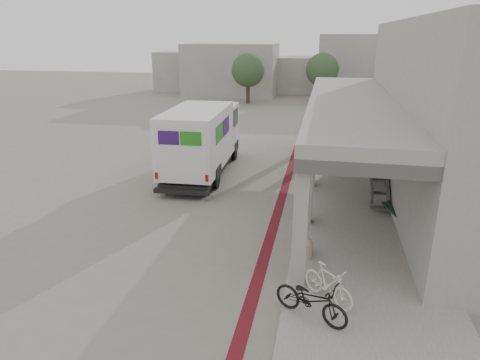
% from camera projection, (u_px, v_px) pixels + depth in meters
% --- Properties ---
extents(ground, '(120.00, 120.00, 0.00)m').
position_uv_depth(ground, '(245.00, 225.00, 15.23)').
color(ground, slate).
rests_on(ground, ground).
extents(bike_lane_stripe, '(0.35, 40.00, 0.01)m').
position_uv_depth(bike_lane_stripe, '(279.00, 206.00, 16.90)').
color(bike_lane_stripe, maroon).
rests_on(bike_lane_stripe, ground).
extents(sidewalk, '(4.40, 28.00, 0.12)m').
position_uv_depth(sidewalk, '(361.00, 233.00, 14.47)').
color(sidewalk, gray).
rests_on(sidewalk, ground).
extents(transit_building, '(7.60, 17.00, 7.00)m').
position_uv_depth(transit_building, '(434.00, 115.00, 17.04)').
color(transit_building, gray).
rests_on(transit_building, ground).
extents(distant_backdrop, '(28.00, 10.00, 6.50)m').
position_uv_depth(distant_backdrop, '(279.00, 70.00, 48.19)').
color(distant_backdrop, gray).
rests_on(distant_backdrop, ground).
extents(tree_left, '(3.20, 3.20, 4.80)m').
position_uv_depth(tree_left, '(248.00, 70.00, 41.12)').
color(tree_left, '#38281C').
rests_on(tree_left, ground).
extents(tree_mid, '(3.20, 3.20, 4.80)m').
position_uv_depth(tree_mid, '(322.00, 70.00, 41.68)').
color(tree_mid, '#38281C').
rests_on(tree_mid, ground).
extents(tree_right, '(3.20, 3.20, 4.80)m').
position_uv_depth(tree_right, '(410.00, 72.00, 39.26)').
color(tree_right, '#38281C').
rests_on(tree_right, ground).
extents(fedex_truck, '(2.67, 7.77, 3.28)m').
position_uv_depth(fedex_truck, '(202.00, 138.00, 20.46)').
color(fedex_truck, black).
rests_on(fedex_truck, ground).
extents(bench, '(0.75, 1.62, 0.37)m').
position_uv_depth(bench, '(394.00, 213.00, 15.34)').
color(bench, slate).
rests_on(bench, sidewalk).
extents(bollard_near, '(0.43, 0.43, 0.65)m').
position_uv_depth(bollard_near, '(302.00, 244.00, 12.92)').
color(bollard_near, gray).
rests_on(bollard_near, sidewalk).
extents(bollard_far, '(0.41, 0.41, 0.61)m').
position_uv_depth(bollard_far, '(306.00, 247.00, 12.76)').
color(bollard_far, tan).
rests_on(bollard_far, sidewalk).
extents(utility_cabinet, '(0.52, 0.66, 1.01)m').
position_uv_depth(utility_cabinet, '(380.00, 179.00, 18.15)').
color(utility_cabinet, gray).
rests_on(utility_cabinet, sidewalk).
extents(bicycle_black, '(1.98, 1.44, 0.99)m').
position_uv_depth(bicycle_black, '(311.00, 299.00, 9.92)').
color(bicycle_black, black).
rests_on(bicycle_black, sidewalk).
extents(bicycle_cream, '(1.49, 1.45, 0.97)m').
position_uv_depth(bicycle_cream, '(328.00, 284.00, 10.57)').
color(bicycle_cream, silver).
rests_on(bicycle_cream, sidewalk).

